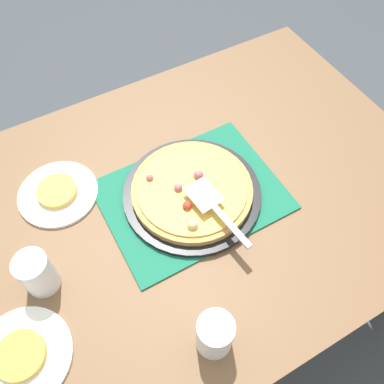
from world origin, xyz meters
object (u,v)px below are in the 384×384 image
Objects in this scene: pizza at (192,190)px; pizza_server at (215,207)px; plate_far_right at (58,194)px; served_slice_left at (20,355)px; served_slice_right at (57,191)px; pizza_pan at (192,193)px; plate_near_left at (22,356)px; cup_corner at (37,273)px; cup_far at (215,335)px.

pizza is 1.41× the size of pizza_server.
pizza is 1.50× the size of plate_far_right.
served_slice_left and served_slice_right have the same top height.
pizza_pan is 1.73× the size of plate_far_right.
plate_far_right is at bearing -119.25° from served_slice_left.
served_slice_left is at bearing 19.40° from pizza.
pizza is at bearing -160.60° from plate_near_left.
pizza_server is (-0.01, 0.10, 0.06)m from pizza_pan.
pizza is at bearing -160.60° from served_slice_left.
plate_near_left is 2.00× the size of served_slice_left.
cup_corner is (0.44, 0.04, 0.03)m from pizza.
plate_near_left is at bearing 19.40° from pizza.
pizza_server reaches higher than pizza_pan.
cup_far reaches higher than served_slice_right.
pizza_server is (-0.01, 0.10, 0.04)m from pizza.
pizza is 0.39m from cup_far.
pizza_pan is 1.63× the size of pizza_server.
plate_near_left is 0.43m from served_slice_right.
cup_corner reaches higher than served_slice_right.
plate_near_left and plate_far_right have the same top height.
pizza is at bearing -112.11° from cup_far.
served_slice_right is 0.47× the size of pizza_server.
cup_far is 0.43m from cup_corner.
served_slice_right is (0.32, -0.19, -0.02)m from pizza.
pizza is 3.00× the size of served_slice_right.
served_slice_right is 0.58m from cup_far.
cup_far reaches higher than pizza.
pizza_pan is 0.37m from served_slice_right.
plate_far_right is (-0.21, -0.37, 0.00)m from plate_near_left.
pizza is at bearing 149.90° from served_slice_right.
pizza_server is (-0.33, 0.28, 0.06)m from plate_far_right.
pizza_pan is 3.45× the size of served_slice_left.
pizza reaches higher than plate_far_right.
plate_far_right is 0.44m from pizza_server.
pizza is 0.37m from served_slice_right.
cup_far is at bearing 107.53° from plate_far_right.
cup_far and cup_corner have the same top height.
pizza is 0.10m from pizza_server.
pizza_pan is at bearing 150.06° from plate_far_right.
pizza_server is at bearing -170.53° from served_slice_left.
served_slice_left is (0.00, 0.00, 0.01)m from plate_near_left.
cup_corner is (0.44, 0.05, 0.05)m from pizza_pan.
cup_corner is (-0.10, -0.14, 0.06)m from plate_near_left.
pizza_pan is 0.37m from plate_far_right.
cup_far is (-0.17, 0.55, 0.06)m from plate_far_right.
served_slice_right is 0.26m from cup_corner.
pizza is 0.37m from plate_far_right.
plate_near_left is 1.83× the size of cup_corner.
pizza is 0.56m from plate_near_left.
pizza_server reaches higher than served_slice_left.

